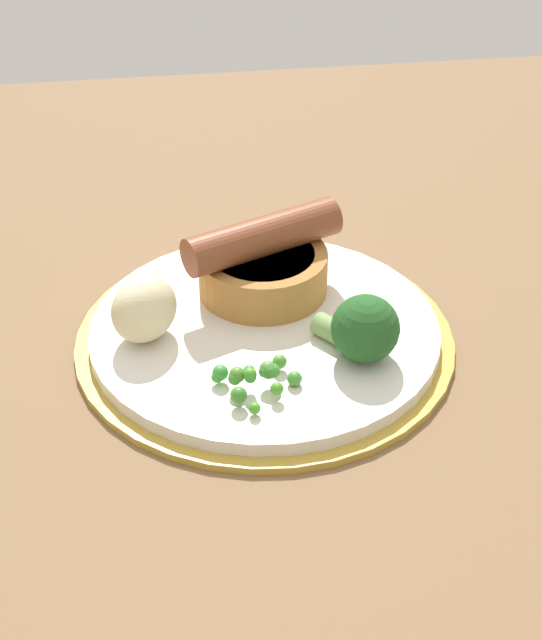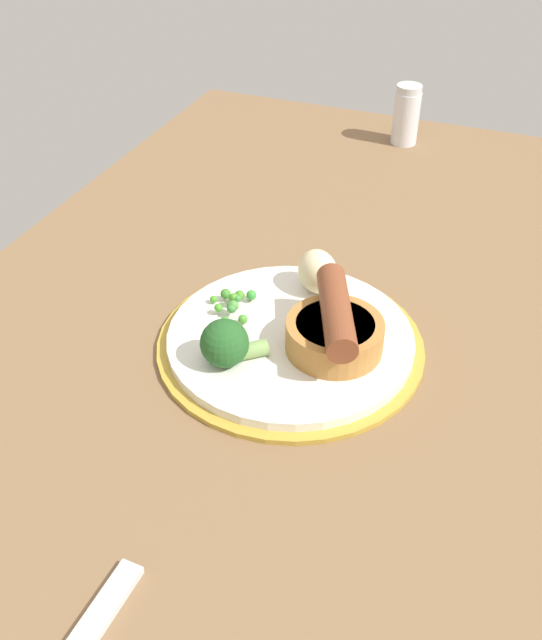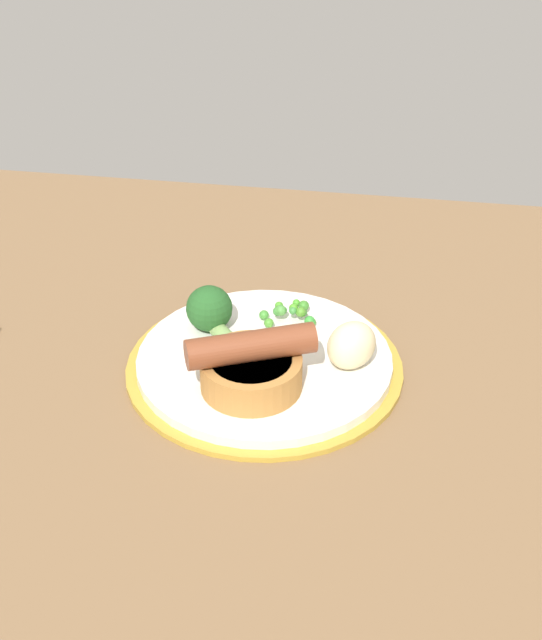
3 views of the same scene
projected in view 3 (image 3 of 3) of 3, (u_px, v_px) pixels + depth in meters
dining_table at (275, 422)px, 90.03cm from camera, size 110.00×80.00×3.00cm
dinner_plate at (264, 366)px, 93.17cm from camera, size 24.22×24.22×1.40cm
sausage_pudding at (251, 366)px, 88.11cm from camera, size 10.88×8.52×5.44cm
pea_pile at (289, 312)px, 97.06cm from camera, size 5.32×4.70×1.70cm
broccoli_floret_far at (210, 310)px, 95.35cm from camera, size 5.04×5.45×4.19cm
potato_chunk_0 at (351, 345)px, 90.63cm from camera, size 5.75×5.76×4.24cm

